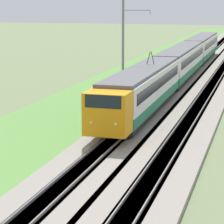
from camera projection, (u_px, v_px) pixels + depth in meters
name	position (u px, v px, depth m)	size (l,w,h in m)	color
ballast_main	(174.00, 86.00, 58.23)	(240.00, 4.40, 0.30)	gray
ballast_adjacent	(211.00, 87.00, 57.14)	(240.00, 4.40, 0.30)	gray
track_main	(174.00, 86.00, 58.23)	(240.00, 1.57, 0.45)	#4C4238
track_adjacent	(211.00, 87.00, 57.13)	(240.00, 1.57, 0.45)	#4C4238
grass_verge	(120.00, 84.00, 59.92)	(240.00, 9.13, 0.12)	#5B8E42
passenger_train	(181.00, 61.00, 62.11)	(62.31, 2.94, 5.06)	orange
catenary_mast_mid	(124.00, 53.00, 46.43)	(0.22, 2.56, 9.43)	slate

